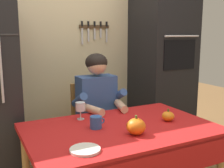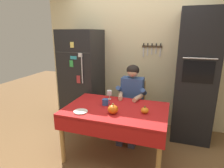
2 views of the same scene
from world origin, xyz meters
name	(u,v)px [view 2 (image 2 of 2)]	position (x,y,z in m)	size (l,w,h in m)	color
ground_plane	(114,158)	(0.00, 0.00, 0.00)	(10.00, 10.00, 0.00)	brown
back_wall_assembly	(138,57)	(0.05, 1.35, 1.30)	(3.70, 0.13, 2.60)	beige
refrigerator	(83,78)	(-0.95, 0.96, 0.90)	(0.68, 0.71, 1.80)	black
wall_oven	(195,77)	(1.05, 1.00, 1.05)	(0.60, 0.64, 2.10)	black
dining_table	(115,114)	(0.00, 0.08, 0.66)	(1.40, 0.90, 0.74)	tan
chair_behind_person	(133,104)	(0.09, 0.87, 0.51)	(0.40, 0.40, 0.93)	#9E6B33
seated_person	(131,96)	(0.09, 0.68, 0.74)	(0.47, 0.55, 1.25)	#38384C
coffee_mug	(105,102)	(-0.18, 0.15, 0.79)	(0.11, 0.09, 0.09)	#2D569E
wine_glass	(109,93)	(-0.20, 0.40, 0.84)	(0.08, 0.08, 0.14)	white
pumpkin_large	(113,109)	(0.02, -0.09, 0.80)	(0.13, 0.13, 0.14)	orange
pumpkin_medium	(145,110)	(0.40, 0.05, 0.78)	(0.10, 0.10, 0.10)	orange
serving_tray	(81,112)	(-0.40, -0.18, 0.75)	(0.19, 0.19, 0.02)	silver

